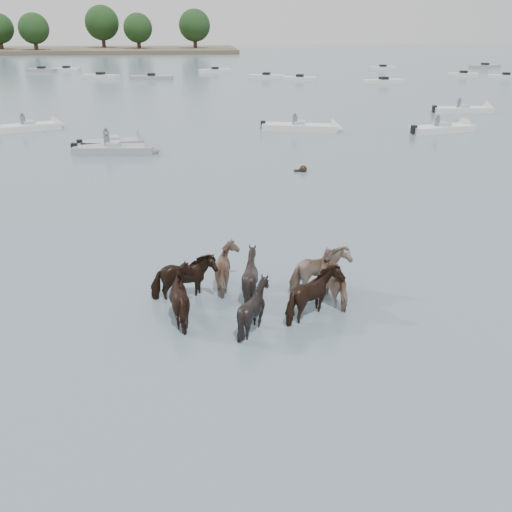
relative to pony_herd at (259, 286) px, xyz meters
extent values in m
plane|color=#4A5F6B|center=(0.79, -0.47, -0.57)|extent=(400.00, 400.00, 0.00)
imported|color=black|center=(-2.17, 0.61, 0.01)|extent=(2.06, 1.26, 1.62)
imported|color=#896D5D|center=(-0.75, 1.28, -0.04)|extent=(1.74, 1.86, 1.52)
imported|color=black|center=(-0.19, 0.51, 0.01)|extent=(1.96, 1.93, 1.62)
imported|color=gray|center=(1.95, 0.69, 0.01)|extent=(2.09, 1.55, 1.61)
imported|color=black|center=(-2.04, -0.67, 0.01)|extent=(2.02, 2.09, 1.61)
imported|color=black|center=(-0.29, -1.46, -0.02)|extent=(1.72, 1.62, 1.55)
imported|color=black|center=(1.42, -0.98, 0.02)|extent=(2.01, 1.96, 1.63)
imported|color=#8C745F|center=(2.36, 0.08, -0.01)|extent=(2.02, 2.04, 1.56)
sphere|color=black|center=(4.29, 15.67, -0.45)|extent=(0.44, 0.44, 0.44)
cube|color=black|center=(4.04, 15.67, -0.55)|extent=(0.50, 0.22, 0.18)
cube|color=gray|center=(-6.89, 23.44, -0.37)|extent=(4.48, 2.60, 0.55)
cone|color=gray|center=(-4.85, 23.97, -0.37)|extent=(1.27, 1.77, 1.60)
cube|color=#99ADB7|center=(-6.89, 23.44, -0.02)|extent=(1.05, 1.28, 0.35)
cube|color=black|center=(-8.94, 22.92, -0.22)|extent=(0.43, 0.43, 0.60)
cylinder|color=#595966|center=(-7.29, 23.44, 0.18)|extent=(0.36, 0.36, 0.70)
sphere|color=#595966|center=(-7.29, 23.44, 0.63)|extent=(0.24, 0.24, 0.24)
cube|color=gray|center=(-6.62, 21.61, -0.37)|extent=(5.07, 2.07, 0.55)
cone|color=gray|center=(-4.16, 21.37, -0.37)|extent=(1.05, 1.68, 1.60)
cube|color=#99ADB7|center=(-6.62, 21.61, -0.02)|extent=(0.90, 1.19, 0.35)
cube|color=black|center=(-9.08, 21.84, -0.22)|extent=(0.38, 0.38, 0.60)
cylinder|color=#595966|center=(-7.02, 21.61, 0.18)|extent=(0.36, 0.36, 0.70)
sphere|color=#595966|center=(-7.02, 21.61, 0.63)|extent=(0.24, 0.24, 0.24)
cube|color=silver|center=(6.41, 28.29, -0.37)|extent=(5.86, 3.08, 0.55)
cone|color=silver|center=(9.12, 27.52, -0.37)|extent=(1.30, 1.78, 1.60)
cube|color=#99ADB7|center=(6.41, 28.29, -0.02)|extent=(1.08, 1.30, 0.35)
cube|color=black|center=(3.70, 29.06, -0.22)|extent=(0.43, 0.43, 0.60)
cylinder|color=#595966|center=(6.01, 28.29, 0.18)|extent=(0.36, 0.36, 0.70)
sphere|color=#595966|center=(6.01, 28.29, 0.63)|extent=(0.24, 0.24, 0.24)
cube|color=silver|center=(16.83, 26.47, -0.37)|extent=(5.21, 2.79, 0.55)
cone|color=silver|center=(19.23, 27.09, -0.37)|extent=(1.27, 1.77, 1.60)
cube|color=#99ADB7|center=(16.83, 26.47, -0.02)|extent=(1.05, 1.28, 0.35)
cube|color=black|center=(14.42, 25.85, -0.22)|extent=(0.43, 0.43, 0.60)
cylinder|color=#595966|center=(16.43, 26.47, 0.18)|extent=(0.36, 0.36, 0.70)
sphere|color=#595966|center=(16.43, 26.47, 0.63)|extent=(0.24, 0.24, 0.24)
cube|color=silver|center=(22.73, 35.77, -0.37)|extent=(5.30, 1.89, 0.55)
cone|color=silver|center=(25.33, 35.62, -0.37)|extent=(0.99, 1.65, 1.60)
cube|color=#99ADB7|center=(22.73, 35.77, -0.02)|extent=(0.86, 1.16, 0.35)
cube|color=black|center=(20.12, 35.92, -0.22)|extent=(0.37, 0.37, 0.60)
cylinder|color=#595966|center=(22.33, 35.77, 0.18)|extent=(0.36, 0.36, 0.70)
sphere|color=#595966|center=(22.33, 35.77, 0.63)|extent=(0.24, 0.24, 0.24)
cube|color=silver|center=(-13.98, 30.65, -0.37)|extent=(4.71, 3.26, 0.55)
cone|color=silver|center=(-11.95, 31.55, -0.37)|extent=(1.47, 1.83, 1.60)
cube|color=#99ADB7|center=(-13.98, 30.65, -0.02)|extent=(1.19, 1.35, 0.35)
cylinder|color=#595966|center=(-14.38, 30.65, 0.18)|extent=(0.36, 0.36, 0.70)
sphere|color=#595966|center=(-14.38, 30.65, 0.63)|extent=(0.24, 0.24, 0.24)
cube|color=gray|center=(-25.61, 86.30, -0.35)|extent=(4.86, 2.75, 0.60)
cube|color=black|center=(-25.61, 86.30, 0.03)|extent=(1.24, 1.24, 0.50)
cube|color=silver|center=(-21.77, 86.94, -0.35)|extent=(4.60, 2.37, 0.60)
cube|color=black|center=(-21.77, 86.94, 0.03)|extent=(1.18, 1.18, 0.50)
cube|color=silver|center=(-14.47, 73.65, -0.35)|extent=(5.76, 3.74, 0.60)
cube|color=black|center=(-14.47, 73.65, 0.03)|extent=(1.33, 1.33, 0.50)
cube|color=gray|center=(-7.06, 70.91, -0.35)|extent=(6.09, 2.11, 0.60)
cube|color=black|center=(-7.06, 70.91, 0.03)|extent=(1.10, 1.10, 0.50)
cube|color=silver|center=(2.40, 81.85, -0.35)|extent=(5.34, 2.46, 0.60)
cube|color=black|center=(2.40, 81.85, 0.03)|extent=(1.17, 1.17, 0.50)
cube|color=silver|center=(9.29, 70.61, -0.35)|extent=(5.39, 3.31, 0.60)
cube|color=black|center=(9.29, 70.61, 0.03)|extent=(1.30, 1.30, 0.50)
cube|color=silver|center=(13.48, 66.96, -0.35)|extent=(4.75, 2.76, 0.60)
cube|color=black|center=(13.48, 66.96, 0.03)|extent=(1.25, 1.25, 0.50)
cube|color=silver|center=(23.79, 61.88, -0.35)|extent=(5.72, 2.47, 0.60)
cube|color=black|center=(23.79, 61.88, 0.03)|extent=(1.16, 1.16, 0.50)
cube|color=silver|center=(30.79, 83.94, -0.35)|extent=(4.50, 1.74, 0.60)
cube|color=black|center=(30.79, 83.94, 0.03)|extent=(1.05, 1.05, 0.50)
cube|color=silver|center=(38.78, 70.43, -0.35)|extent=(4.35, 2.29, 0.60)
cube|color=black|center=(38.78, 70.43, 0.03)|extent=(1.18, 1.18, 0.50)
cube|color=silver|center=(43.47, 66.70, -0.35)|extent=(4.88, 2.93, 0.60)
cube|color=black|center=(43.47, 66.70, 0.03)|extent=(1.27, 1.27, 0.50)
cube|color=gray|center=(50.04, 86.18, -0.35)|extent=(6.10, 3.25, 0.60)
cube|color=black|center=(50.04, 86.18, 0.03)|extent=(1.26, 1.26, 0.50)
cylinder|color=#382619|center=(-48.83, 146.28, 1.07)|extent=(1.00, 1.00, 3.29)
cylinder|color=#382619|center=(-39.23, 141.81, 1.08)|extent=(1.00, 1.00, 3.30)
sphere|color=black|center=(-39.23, 141.81, 5.39)|extent=(7.33, 7.33, 7.33)
cylinder|color=#382619|center=(-24.21, 153.05, 1.42)|extent=(1.00, 1.00, 3.99)
sphere|color=black|center=(-24.21, 153.05, 6.63)|extent=(8.86, 8.86, 8.86)
cylinder|color=#382619|center=(-14.47, 147.23, 1.09)|extent=(1.00, 1.00, 3.32)
sphere|color=black|center=(-14.47, 147.23, 5.42)|extent=(7.37, 7.37, 7.37)
cylinder|color=#382619|center=(0.16, 147.37, 1.26)|extent=(1.00, 1.00, 3.65)
sphere|color=black|center=(0.16, 147.37, 6.03)|extent=(8.12, 8.12, 8.12)
camera|label=1|loc=(-1.75, -15.05, 7.14)|focal=40.42mm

